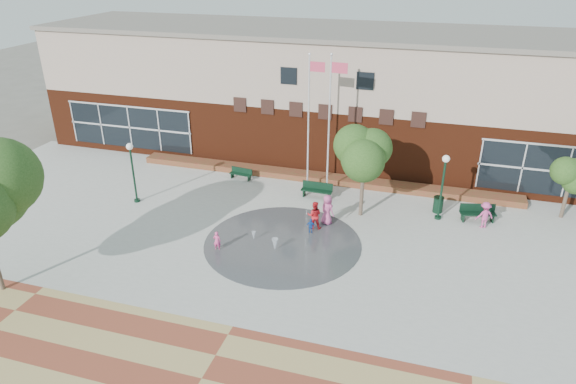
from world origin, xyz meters
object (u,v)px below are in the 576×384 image
(flagpole_right, at_px, (330,119))
(child_splash, at_px, (217,241))
(bench_left, at_px, (241,176))
(flagpole_left, at_px, (309,118))
(trash_can, at_px, (438,205))

(flagpole_right, distance_m, child_splash, 10.31)
(bench_left, xyz_separation_m, child_splash, (2.18, -8.88, 0.29))
(flagpole_right, xyz_separation_m, child_splash, (-3.98, -8.41, -4.43))
(flagpole_right, bearing_deg, child_splash, -108.88)
(flagpole_left, bearing_deg, child_splash, -103.78)
(bench_left, distance_m, trash_can, 13.11)
(flagpole_right, distance_m, bench_left, 7.78)
(flagpole_right, bearing_deg, bench_left, -177.90)
(flagpole_left, height_order, flagpole_right, flagpole_right)
(flagpole_left, xyz_separation_m, trash_can, (8.17, -0.62, -4.42))
(trash_can, distance_m, child_splash, 13.34)
(flagpole_right, relative_size, trash_can, 8.88)
(flagpole_left, height_order, child_splash, flagpole_left)
(flagpole_left, distance_m, trash_can, 9.31)
(flagpole_left, xyz_separation_m, child_splash, (-2.70, -8.34, -4.38))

